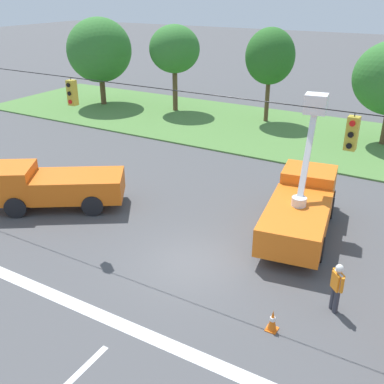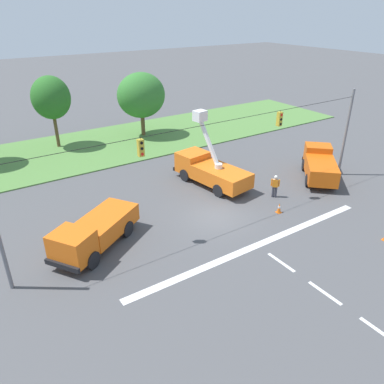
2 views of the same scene
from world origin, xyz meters
TOP-DOWN VIEW (x-y plane):
  - ground_plane at (0.00, 0.00)m, footprint 200.00×200.00m
  - grass_verge at (0.00, 18.00)m, footprint 56.00×12.00m
  - lane_markings at (0.00, -5.57)m, footprint 17.60×15.25m
  - signal_gantry at (-0.02, -0.00)m, footprint 26.20×0.33m
  - tree_far_west at (-19.67, 18.12)m, footprint 5.31×5.80m
  - tree_west at (-12.88, 19.43)m, footprint 4.13×4.07m
  - tree_centre at (-4.93, 20.13)m, footprint 3.69×3.71m
  - utility_truck_bucket_lift at (2.75, 4.58)m, footprint 3.42×7.03m
  - utility_truck_support_near at (-8.15, 1.02)m, footprint 6.37×5.23m
  - road_worker at (5.41, -0.02)m, footprint 0.48×0.50m
  - traffic_cone_mid_left at (3.99, -1.92)m, footprint 0.36×0.36m

SIDE VIEW (x-z plane):
  - ground_plane at x=0.00m, z-range 0.00..0.00m
  - lane_markings at x=0.00m, z-range 0.00..0.01m
  - grass_verge at x=0.00m, z-range 0.00..0.10m
  - traffic_cone_mid_left at x=3.99m, z-range 0.00..0.74m
  - road_worker at x=5.41m, z-range 0.11..1.88m
  - utility_truck_support_near at x=-8.15m, z-range 0.06..2.16m
  - utility_truck_bucket_lift at x=2.75m, z-range -1.61..4.14m
  - signal_gantry at x=-0.02m, z-range 0.65..7.85m
  - tree_far_west at x=-19.67m, z-range 1.02..8.47m
  - tree_centre at x=-4.93m, z-range 1.46..8.54m
  - tree_west at x=-12.88m, z-range 1.58..8.61m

